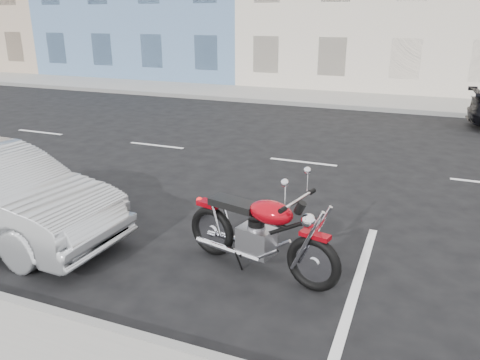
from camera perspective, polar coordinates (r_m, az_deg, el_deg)
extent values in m
plane|color=black|center=(10.86, 17.95, 0.93)|extent=(120.00, 120.00, 0.00)
cube|color=gray|center=(20.09, 5.68, 10.18)|extent=(80.00, 3.40, 0.15)
cube|color=gray|center=(18.48, 4.15, 9.44)|extent=(80.00, 0.12, 0.16)
torus|color=black|center=(5.69, 16.55, -12.28)|extent=(0.75, 0.29, 0.74)
torus|color=black|center=(6.28, 2.57, -8.25)|extent=(0.75, 0.29, 0.74)
cube|color=#9B050F|center=(5.50, 16.94, -8.84)|extent=(0.40, 0.23, 0.06)
cube|color=#9B050F|center=(6.12, 2.28, -4.75)|extent=(0.36, 0.25, 0.07)
cube|color=gray|center=(5.93, 8.77, -9.56)|extent=(0.53, 0.43, 0.38)
ellipsoid|color=#9B050F|center=(5.63, 11.02, -6.00)|extent=(0.69, 0.51, 0.30)
cube|color=black|center=(5.88, 5.82, -4.84)|extent=(0.73, 0.44, 0.10)
cylinder|color=silver|center=(5.41, 14.81, -4.47)|extent=(0.22, 0.76, 0.04)
sphere|color=silver|center=(5.46, 16.12, -7.06)|extent=(0.19, 0.19, 0.19)
cylinder|color=silver|center=(6.04, 4.87, -10.70)|extent=(1.04, 0.33, 0.09)
cylinder|color=silver|center=(6.28, 6.34, -9.52)|extent=(1.04, 0.33, 0.09)
cylinder|color=silver|center=(5.54, 16.34, -9.21)|extent=(0.43, 0.15, 0.88)
cylinder|color=black|center=(5.75, 11.05, -8.54)|extent=(0.88, 0.26, 0.55)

